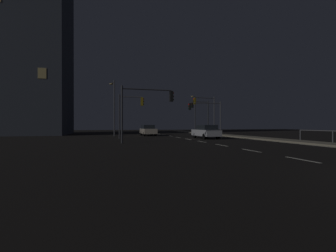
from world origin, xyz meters
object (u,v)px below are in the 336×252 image
Objects in this scene: car at (206,131)px; car_oncoming at (148,130)px; traffic_light_overhead_east at (201,111)px; traffic_light_far_right at (146,103)px; traffic_light_mid_left at (206,108)px; building_distant at (13,36)px; traffic_light_near_left at (130,108)px; street_lamp_far_end at (195,110)px; street_lamp_across_street at (114,103)px; traffic_light_near_right at (206,111)px.

car and car_oncoming have the same top height.
traffic_light_far_right is at bearing -125.19° from traffic_light_overhead_east.
traffic_light_mid_left is 32.76m from building_distant.
car is at bearing -60.34° from car_oncoming.
traffic_light_near_left reaches higher than car.
car_oncoming is 0.81× the size of traffic_light_overhead_east.
street_lamp_across_street is at bearing -148.79° from street_lamp_far_end.
street_lamp_far_end is 0.90× the size of street_lamp_across_street.
traffic_light_near_right is (-0.82, -2.00, -0.60)m from traffic_light_mid_left.
traffic_light_mid_left is 2.24m from traffic_light_near_right.
building_distant is at bearing 157.99° from car_oncoming.
car_oncoming is 14.42m from street_lamp_far_end.
traffic_light_far_right is 15.14m from traffic_light_near_right.
building_distant is at bearing 158.43° from traffic_light_near_right.
traffic_light_far_right is (-11.07, -13.14, -0.65)m from traffic_light_mid_left.
street_lamp_across_street is 0.25× the size of building_distant.
car_oncoming is 0.14× the size of building_distant.
traffic_light_mid_left is 0.18× the size of building_distant.
traffic_light_far_right is at bearing -119.24° from street_lamp_far_end.
car is at bearing -41.33° from street_lamp_across_street.
car_oncoming is at bearing -22.01° from building_distant.
street_lamp_across_street is at bearing -28.78° from building_distant.
traffic_light_far_right is 14.06m from street_lamp_across_street.
traffic_light_near_left is 21.65m from street_lamp_far_end.
traffic_light_near_right reaches higher than car.
traffic_light_near_left reaches higher than car_oncoming.
traffic_light_far_right is 31.30m from building_distant.
traffic_light_mid_left is at bearing -6.08° from car_oncoming.
traffic_light_near_right reaches higher than car_oncoming.
building_distant is (-17.29, 15.82, 12.34)m from traffic_light_near_left.
traffic_light_mid_left reaches higher than traffic_light_far_right.
traffic_light_near_left is at bearing 97.34° from traffic_light_far_right.
traffic_light_overhead_east is 32.58m from building_distant.
traffic_light_overhead_east reaches higher than traffic_light_near_left.
traffic_light_near_right is at bearing -102.73° from street_lamp_far_end.
traffic_light_mid_left is at bearing 29.01° from traffic_light_near_left.
traffic_light_mid_left is at bearing 67.54° from car.
traffic_light_near_left is at bearing -76.90° from street_lamp_across_street.
street_lamp_across_street is 21.01m from building_distant.
traffic_light_near_left is (-3.23, -7.53, 2.66)m from car_oncoming.
street_lamp_across_street reaches higher than street_lamp_far_end.
traffic_light_mid_left is 17.19m from traffic_light_far_right.
street_lamp_across_street is (-2.53, 13.78, 1.13)m from traffic_light_far_right.
building_distant is (-15.60, 8.57, 11.16)m from street_lamp_across_street.
car is 19.43m from street_lamp_far_end.
building_distant is (-25.77, 17.52, 15.00)m from car.
traffic_light_near_left is 0.71× the size of street_lamp_far_end.
traffic_light_near_left reaches higher than traffic_light_far_right.
traffic_light_overhead_east is 20.22m from traffic_light_far_right.
car is 0.64× the size of street_lamp_far_end.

